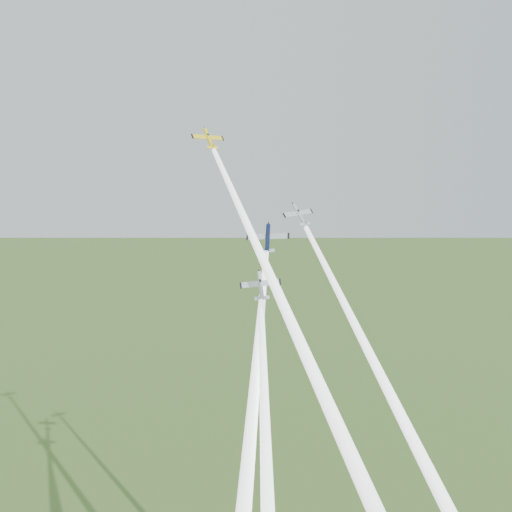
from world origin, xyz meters
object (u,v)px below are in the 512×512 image
Objects in this scene: plane_silver_right at (299,215)px; plane_silver_low at (261,285)px; plane_yellow at (209,138)px; plane_navy at (268,238)px.

plane_silver_right reaches higher than plane_silver_low.
plane_silver_low is (7.62, -17.42, -26.86)m from plane_yellow.
plane_silver_right is (17.14, -6.76, -14.91)m from plane_yellow.
plane_silver_right is at bearing 55.52° from plane_silver_low.
plane_silver_right is (6.79, 2.54, 4.31)m from plane_navy.
plane_silver_low is at bearing -87.92° from plane_yellow.
plane_yellow is at bearing 153.84° from plane_navy.
plane_navy is at bearing 179.03° from plane_silver_right.
plane_yellow is at bearing 120.87° from plane_silver_low.
plane_silver_right is 18.63m from plane_silver_low.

